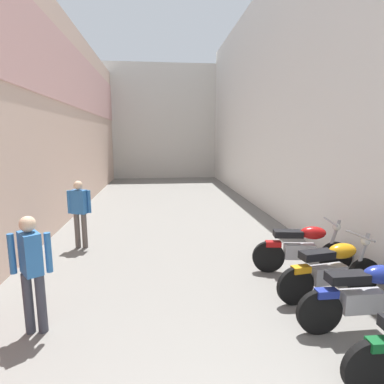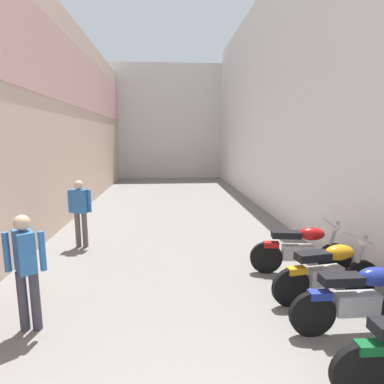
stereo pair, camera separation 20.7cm
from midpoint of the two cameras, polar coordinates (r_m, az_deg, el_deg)
name	(u,v)px [view 1 (the left image)]	position (r m, az deg, el deg)	size (l,w,h in m)	color
ground_plane	(175,233)	(8.52, -3.77, -7.43)	(35.48, 35.48, 0.00)	slate
building_left	(58,115)	(10.56, -23.63, 12.70)	(0.45, 19.48, 6.34)	beige
building_right	(276,97)	(10.86, 14.47, 16.29)	(0.45, 19.48, 7.60)	silver
building_far_end	(164,123)	(20.89, -5.39, 12.45)	(9.39, 2.00, 6.98)	beige
motorcycle_third	(367,295)	(4.82, 28.02, -16.22)	(1.85, 0.58, 1.04)	black
motorcycle_fourth	(332,269)	(5.46, 23.04, -12.74)	(1.84, 0.58, 1.04)	black
motorcycle_fifth	(303,247)	(6.29, 18.60, -9.47)	(1.84, 0.58, 1.04)	black
pedestrian_mid_alley	(31,266)	(4.62, -28.33, -11.78)	(0.52, 0.39, 1.57)	#383842
pedestrian_further_down	(80,209)	(7.64, -20.49, -2.95)	(0.52, 0.31, 1.57)	#564C47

